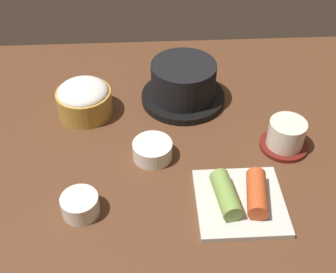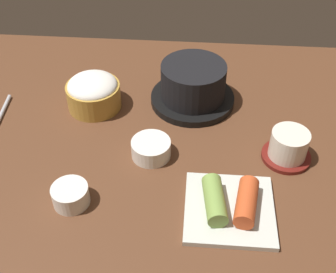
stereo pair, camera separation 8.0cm
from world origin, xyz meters
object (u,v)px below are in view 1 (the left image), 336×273
at_px(stone_pot, 183,83).
at_px(kimchi_plate, 241,198).
at_px(rice_bowl, 84,98).
at_px(banchan_cup_center, 153,150).
at_px(tea_cup_with_saucer, 286,136).
at_px(side_bowl_near, 80,204).

distance_m(stone_pot, kimchi_plate, 0.30).
distance_m(rice_bowl, banchan_cup_center, 0.19).
height_order(tea_cup_with_saucer, side_bowl_near, tea_cup_with_saucer).
relative_size(rice_bowl, kimchi_plate, 0.77).
xyz_separation_m(banchan_cup_center, side_bowl_near, (-0.12, -0.12, 0.00)).
bearing_deg(tea_cup_with_saucer, side_bowl_near, -159.92).
bearing_deg(banchan_cup_center, tea_cup_with_saucer, 3.01).
bearing_deg(rice_bowl, tea_cup_with_saucer, -18.10).
distance_m(tea_cup_with_saucer, banchan_cup_center, 0.25).
height_order(kimchi_plate, side_bowl_near, kimchi_plate).
bearing_deg(kimchi_plate, stone_pot, 103.77).
distance_m(kimchi_plate, side_bowl_near, 0.26).
distance_m(tea_cup_with_saucer, kimchi_plate, 0.17).
bearing_deg(kimchi_plate, banchan_cup_center, 139.53).
distance_m(banchan_cup_center, kimchi_plate, 0.19).
xyz_separation_m(banchan_cup_center, kimchi_plate, (0.14, -0.12, -0.00)).
height_order(stone_pot, tea_cup_with_saucer, stone_pot).
bearing_deg(kimchi_plate, tea_cup_with_saucer, 51.18).
bearing_deg(stone_pot, side_bowl_near, -123.01).
height_order(banchan_cup_center, kimchi_plate, kimchi_plate).
xyz_separation_m(stone_pot, tea_cup_with_saucer, (0.18, -0.16, -0.01)).
relative_size(rice_bowl, side_bowl_near, 1.82).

